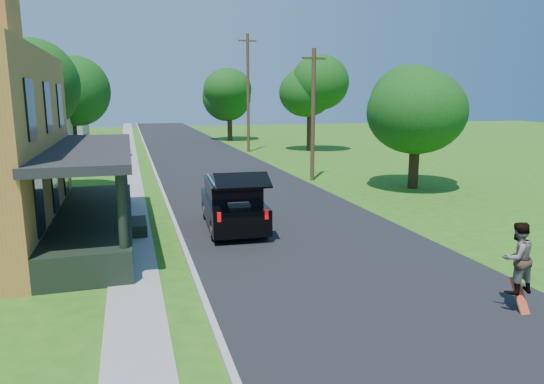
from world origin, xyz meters
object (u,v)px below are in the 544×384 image
object	(u,v)px
skateboarder	(517,258)
utility_pole_near	(313,113)
tree_right_near	(417,98)
black_suv	(233,204)

from	to	relation	value
skateboarder	utility_pole_near	size ratio (longest dim) A/B	0.22
skateboarder	tree_right_near	distance (m)	15.53
black_suv	utility_pole_near	world-z (taller)	utility_pole_near
black_suv	utility_pole_near	bearing A→B (deg)	57.27
black_suv	tree_right_near	world-z (taller)	tree_right_near
black_suv	skateboarder	distance (m)	9.86
black_suv	skateboarder	size ratio (longest dim) A/B	3.16
skateboarder	tree_right_near	xyz separation A→B (m)	(6.18, 13.83, 3.40)
black_suv	skateboarder	world-z (taller)	black_suv
utility_pole_near	tree_right_near	bearing A→B (deg)	-51.71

